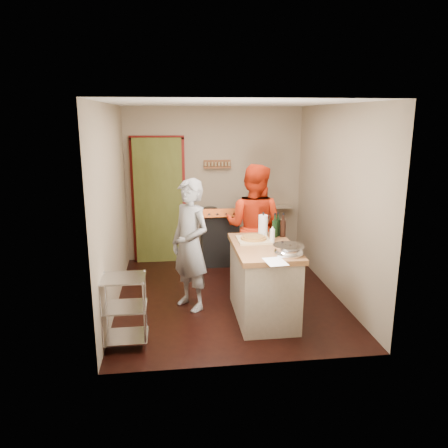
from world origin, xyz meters
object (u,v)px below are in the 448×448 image
(person_stripe, at_px, (190,245))
(island, at_px, (264,279))
(person_red, at_px, (254,227))
(wire_shelving, at_px, (124,308))
(stove, at_px, (219,237))

(person_stripe, bearing_deg, island, 28.84)
(person_stripe, xyz_separation_m, person_red, (0.94, 0.65, 0.05))
(person_red, bearing_deg, person_stripe, 64.33)
(wire_shelving, xyz_separation_m, person_red, (1.70, 1.54, 0.46))
(person_red, bearing_deg, stove, -40.84)
(island, bearing_deg, wire_shelving, -162.72)
(island, relative_size, person_red, 0.77)
(stove, xyz_separation_m, person_red, (0.38, -1.08, 0.45))
(wire_shelving, distance_m, person_stripe, 1.25)
(wire_shelving, distance_m, person_red, 2.34)
(stove, relative_size, wire_shelving, 1.26)
(stove, bearing_deg, island, -81.63)
(stove, relative_size, person_stripe, 0.59)
(wire_shelving, height_order, person_stripe, person_stripe)
(stove, relative_size, person_red, 0.56)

